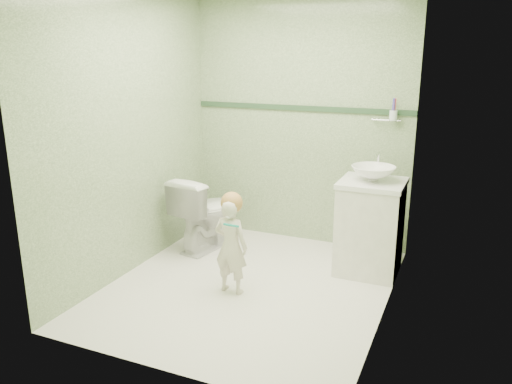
% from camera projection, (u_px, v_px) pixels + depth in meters
% --- Properties ---
extents(ground, '(2.50, 2.50, 0.00)m').
position_uv_depth(ground, '(249.00, 287.00, 4.22)').
color(ground, white).
rests_on(ground, ground).
extents(room_shell, '(2.50, 2.54, 2.40)m').
position_uv_depth(room_shell, '(248.00, 144.00, 3.89)').
color(room_shell, gray).
rests_on(room_shell, ground).
extents(trim_stripe, '(2.20, 0.02, 0.05)m').
position_uv_depth(trim_stripe, '(300.00, 108.00, 4.94)').
color(trim_stripe, '#2A472D').
rests_on(trim_stripe, room_shell).
extents(vanity, '(0.52, 0.50, 0.80)m').
position_uv_depth(vanity, '(370.00, 229.00, 4.41)').
color(vanity, silver).
rests_on(vanity, ground).
extents(counter, '(0.54, 0.52, 0.04)m').
position_uv_depth(counter, '(373.00, 183.00, 4.30)').
color(counter, white).
rests_on(counter, vanity).
extents(basin, '(0.37, 0.37, 0.13)m').
position_uv_depth(basin, '(373.00, 173.00, 4.27)').
color(basin, white).
rests_on(basin, counter).
extents(faucet, '(0.03, 0.13, 0.18)m').
position_uv_depth(faucet, '(378.00, 160.00, 4.41)').
color(faucet, silver).
rests_on(faucet, counter).
extents(cup_holder, '(0.26, 0.07, 0.21)m').
position_uv_depth(cup_holder, '(393.00, 115.00, 4.56)').
color(cup_holder, silver).
rests_on(cup_holder, room_shell).
extents(toilet, '(0.54, 0.78, 0.73)m').
position_uv_depth(toilet, '(206.00, 212.00, 4.96)').
color(toilet, white).
rests_on(toilet, ground).
extents(toddler, '(0.30, 0.20, 0.78)m').
position_uv_depth(toddler, '(231.00, 246.00, 4.03)').
color(toddler, beige).
rests_on(toddler, ground).
extents(hair_cap, '(0.17, 0.17, 0.17)m').
position_uv_depth(hair_cap, '(232.00, 203.00, 3.96)').
color(hair_cap, '#B58141').
rests_on(hair_cap, toddler).
extents(teal_toothbrush, '(0.11, 0.13, 0.08)m').
position_uv_depth(teal_toothbrush, '(231.00, 224.00, 3.83)').
color(teal_toothbrush, teal).
rests_on(teal_toothbrush, toddler).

